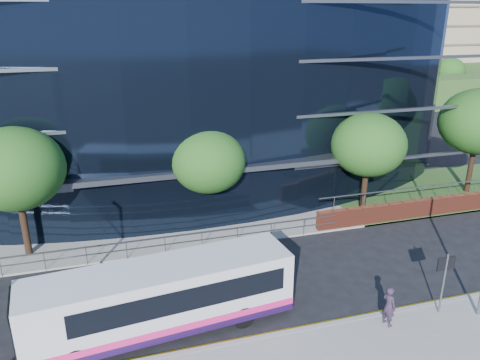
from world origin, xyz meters
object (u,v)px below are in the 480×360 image
object	(u,v)px
street_sign	(445,271)
city_bus	(164,297)
tree_far_d	(479,122)
tree_dist_f	(450,71)
pedestrian	(389,306)
tree_far_a	(15,169)
tree_far_c	(369,145)
tree_far_b	(208,161)
tree_dist_e	(358,74)

from	to	relation	value
street_sign	city_bus	world-z (taller)	street_sign
tree_far_d	tree_dist_f	world-z (taller)	tree_far_d
pedestrian	tree_far_d	bearing A→B (deg)	-63.53
city_bus	pedestrian	distance (m)	9.10
street_sign	tree_far_a	size ratio (longest dim) A/B	0.40
tree_far_c	tree_far_b	bearing A→B (deg)	177.14
tree_far_d	tree_far_b	bearing A→B (deg)	-178.49
tree_dist_e	tree_far_b	bearing A→B (deg)	-131.52
street_sign	tree_far_c	world-z (taller)	tree_far_c
tree_far_a	tree_far_d	size ratio (longest dim) A/B	0.94
tree_far_b	city_bus	bearing A→B (deg)	-113.74
tree_far_b	tree_far_d	bearing A→B (deg)	1.51
street_sign	tree_far_d	distance (m)	16.61
tree_far_c	tree_dist_f	distance (m)	46.67
street_sign	pedestrian	xyz separation A→B (m)	(-2.60, -0.11, -1.12)
tree_far_b	tree_far_c	world-z (taller)	tree_far_c
pedestrian	street_sign	bearing A→B (deg)	-100.87
street_sign	tree_far_a	world-z (taller)	tree_far_a
tree_far_c	city_bus	xyz separation A→B (m)	(-13.84, -8.23, -3.00)
tree_dist_f	tree_far_a	bearing A→B (deg)	-148.09
tree_far_a	pedestrian	bearing A→B (deg)	-35.66
tree_far_a	tree_far_d	xyz separation A→B (m)	(29.00, 1.00, 0.33)
street_sign	tree_dist_e	distance (m)	45.99
tree_far_c	pedestrian	size ratio (longest dim) A/B	3.72
tree_dist_e	tree_dist_f	world-z (taller)	tree_dist_e
tree_far_a	tree_dist_e	xyz separation A→B (m)	(37.00, 31.00, -0.33)
tree_dist_e	tree_far_a	bearing A→B (deg)	-140.04
tree_dist_f	city_bus	size ratio (longest dim) A/B	0.56
street_sign	tree_far_d	world-z (taller)	tree_far_d
tree_dist_f	tree_dist_e	bearing A→B (deg)	-172.87
tree_far_c	tree_dist_f	bearing A→B (deg)	45.00
city_bus	tree_far_d	bearing A→B (deg)	15.82
street_sign	tree_far_c	bearing A→B (deg)	76.71
tree_far_c	tree_far_d	bearing A→B (deg)	6.34
street_sign	tree_dist_f	size ratio (longest dim) A/B	0.46
tree_dist_e	tree_dist_f	bearing A→B (deg)	7.13
street_sign	pedestrian	size ratio (longest dim) A/B	1.60
street_sign	pedestrian	distance (m)	2.83
tree_far_c	city_bus	bearing A→B (deg)	-149.25
tree_far_a	tree_dist_e	bearing A→B (deg)	39.96
tree_far_a	pedestrian	xyz separation A→B (m)	(14.90, -10.69, -3.84)
street_sign	tree_dist_e	xyz separation A→B (m)	(19.50, 41.59, 2.39)
tree_far_d	tree_dist_f	bearing A→B (deg)	53.13
city_bus	tree_far_a	bearing A→B (deg)	120.61
tree_far_d	city_bus	size ratio (longest dim) A/B	0.68
tree_dist_e	tree_far_c	bearing A→B (deg)	-118.74
tree_far_b	tree_dist_e	world-z (taller)	tree_dist_e
tree_far_a	city_bus	xyz separation A→B (m)	(6.16, -8.23, -3.33)
tree_dist_e	tree_dist_f	distance (m)	16.13
tree_far_d	pedestrian	size ratio (longest dim) A/B	4.26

